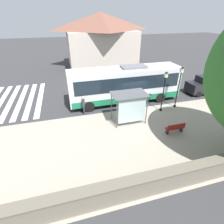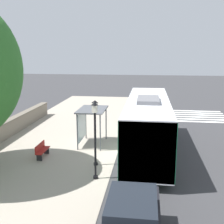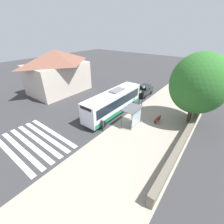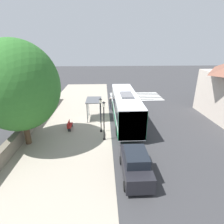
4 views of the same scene
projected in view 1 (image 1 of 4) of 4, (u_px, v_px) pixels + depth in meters
The scene contains 12 objects.
ground_plane at pixel (135, 108), 16.70m from camera, with size 120.00×120.00×0.00m, color #353538.
sidewalk_plaza at pixel (158, 136), 12.93m from camera, with size 9.00×44.00×0.02m.
crosswalk_stripes at pixel (16, 100), 18.25m from camera, with size 9.00×5.25×0.01m.
stone_wall at pixel (197, 172), 9.23m from camera, with size 0.60×20.00×1.27m.
background_building at pixel (101, 40), 28.27m from camera, with size 8.16×11.24×8.09m.
bus at pixel (125, 84), 17.19m from camera, with size 2.66×10.96×3.62m.
bus_shelter at pixel (130, 99), 13.62m from camera, with size 1.80×2.77×2.51m.
pedestrian at pixel (83, 104), 15.28m from camera, with size 0.34×0.23×1.72m.
bench at pixel (175, 128), 13.05m from camera, with size 0.40×1.48×0.88m.
street_lamp_near at pixel (179, 84), 15.85m from camera, with size 0.28×0.28×3.92m.
street_lamp_far at pixel (164, 88), 15.24m from camera, with size 0.28×0.28×3.72m.
parked_car_behind_bus at pixel (205, 85), 19.49m from camera, with size 1.88×4.08×1.98m.
Camera 1 is at (-13.54, 6.06, 7.99)m, focal length 28.00 mm.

